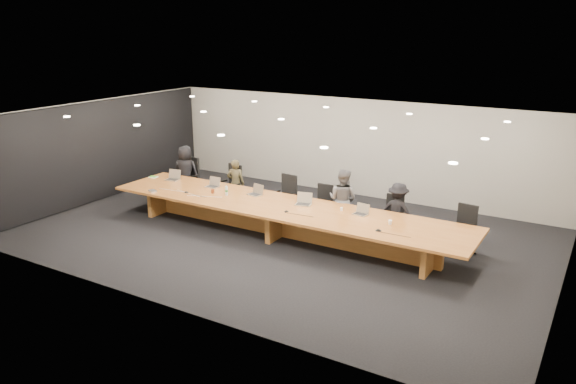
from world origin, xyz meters
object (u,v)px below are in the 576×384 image
object	(u,v)px
water_bottle	(226,191)
paper_cup_far	(390,222)
person_d	(398,211)
chair_mid_right	(322,204)
person_b	(236,183)
amber_mug	(213,191)
person_a	(186,172)
mic_right	(378,230)
person_c	(343,200)
chair_far_left	(187,177)
mic_left	(186,192)
chair_left	(229,186)
conference_table	(281,215)
chair_far_right	(463,229)
laptop_b	(212,182)
laptop_d	(303,199)
chair_mid_left	(284,196)
av_box	(153,191)
mic_center	(286,211)
laptop_a	(172,175)
chair_right	(393,216)
laptop_c	(255,190)
laptop_e	(360,209)
paper_cup_near	(341,209)

from	to	relation	value
water_bottle	paper_cup_far	xyz separation A→B (m)	(4.24, 0.05, -0.06)
person_d	paper_cup_far	world-z (taller)	person_d
chair_mid_right	person_b	distance (m)	2.63
person_b	amber_mug	xyz separation A→B (m)	(0.21, -1.27, 0.14)
person_a	water_bottle	world-z (taller)	person_a
mic_right	amber_mug	bearing A→B (deg)	175.10
person_b	water_bottle	size ratio (longest dim) A/B	6.01
person_a	person_c	xyz separation A→B (m)	(5.01, -0.14, 0.00)
chair_far_left	mic_left	xyz separation A→B (m)	(1.35, -1.61, 0.18)
chair_left	water_bottle	xyz separation A→B (m)	(0.80, -1.17, 0.27)
conference_table	chair_far_right	xyz separation A→B (m)	(3.90, 1.19, 0.01)
laptop_b	laptop_d	distance (m)	2.76
chair_mid_left	water_bottle	distance (m)	1.54
chair_mid_right	person_b	xyz separation A→B (m)	(-2.62, 0.01, 0.17)
chair_mid_left	chair_mid_right	distance (m)	1.06
amber_mug	av_box	distance (m)	1.55
chair_mid_right	mic_center	xyz separation A→B (m)	(-0.08, -1.57, 0.26)
chair_far_left	laptop_b	bearing A→B (deg)	-17.68
laptop_a	water_bottle	size ratio (longest dim) A/B	1.63
laptop_b	mic_right	xyz separation A→B (m)	(4.92, -0.82, -0.11)
chair_far_right	person_a	bearing A→B (deg)	-173.21
chair_mid_right	person_b	size ratio (longest dim) A/B	0.75
laptop_d	paper_cup_far	world-z (taller)	laptop_d
av_box	mic_left	world-z (taller)	av_box
chair_right	laptop_d	size ratio (longest dim) A/B	2.79
chair_mid_left	laptop_c	distance (m)	0.95
laptop_d	water_bottle	bearing A→B (deg)	174.25
chair_mid_left	mic_right	size ratio (longest dim) A/B	8.38
mic_right	laptop_b	bearing A→B (deg)	170.57
chair_far_right	paper_cup_far	size ratio (longest dim) A/B	11.51
water_bottle	mic_right	world-z (taller)	water_bottle
person_c	laptop_e	bearing A→B (deg)	138.15
person_c	mic_left	distance (m)	3.92
laptop_d	chair_far_right	bearing A→B (deg)	1.01
amber_mug	chair_mid_right	bearing A→B (deg)	27.67
chair_far_left	laptop_e	bearing A→B (deg)	1.79
chair_far_right	person_b	xyz separation A→B (m)	(-6.11, 0.05, 0.14)
person_d	amber_mug	distance (m)	4.57
chair_left	person_c	distance (m)	3.44
chair_mid_left	water_bottle	bearing A→B (deg)	-122.88
conference_table	paper_cup_far	distance (m)	2.66
person_d	laptop_d	xyz separation A→B (m)	(-1.99, -0.90, 0.22)
chair_mid_left	paper_cup_far	xyz separation A→B (m)	(3.28, -1.12, 0.24)
chair_left	person_d	size ratio (longest dim) A/B	0.87
paper_cup_far	paper_cup_near	bearing A→B (deg)	166.88
laptop_b	person_b	bearing A→B (deg)	80.42
chair_mid_right	conference_table	bearing A→B (deg)	-108.55
mic_center	amber_mug	bearing A→B (deg)	172.58
person_b	av_box	size ratio (longest dim) A/B	6.57
chair_left	chair_far_right	bearing A→B (deg)	13.42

